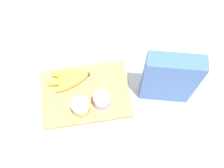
{
  "coord_description": "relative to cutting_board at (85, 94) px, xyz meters",
  "views": [
    {
      "loc": [
        -0.04,
        0.42,
        1.03
      ],
      "look_at": [
        -0.11,
        0.0,
        0.07
      ],
      "focal_mm": 43.11,
      "sensor_mm": 36.0,
      "label": 1
    }
  ],
  "objects": [
    {
      "name": "yogurt_cup_back",
      "position": [
        0.02,
        0.08,
        0.05
      ],
      "size": [
        0.07,
        0.07,
        0.09
      ],
      "color": "white",
      "rests_on": "cutting_board"
    },
    {
      "name": "cutting_board",
      "position": [
        0.0,
        0.0,
        0.0
      ],
      "size": [
        0.36,
        0.25,
        0.02
      ],
      "primitive_type": "cube",
      "color": "tan",
      "rests_on": "ground_plane"
    },
    {
      "name": "banana_bunch",
      "position": [
        0.05,
        -0.06,
        0.03
      ],
      "size": [
        0.18,
        0.11,
        0.03
      ],
      "color": "yellow",
      "rests_on": "cutting_board"
    },
    {
      "name": "ground_plane",
      "position": [
        0.0,
        0.0,
        -0.01
      ],
      "size": [
        2.4,
        2.4,
        0.0
      ],
      "primitive_type": "plane",
      "color": "silver"
    },
    {
      "name": "cereal_box",
      "position": [
        -0.31,
        0.05,
        0.13
      ],
      "size": [
        0.2,
        0.1,
        0.29
      ],
      "primitive_type": "cube",
      "rotation": [
        0.0,
        0.0,
        2.89
      ],
      "color": "#4770B7",
      "rests_on": "ground_plane"
    },
    {
      "name": "yogurt_cup_front",
      "position": [
        -0.06,
        0.06,
        0.05
      ],
      "size": [
        0.06,
        0.06,
        0.09
      ],
      "color": "white",
      "rests_on": "cutting_board"
    }
  ]
}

